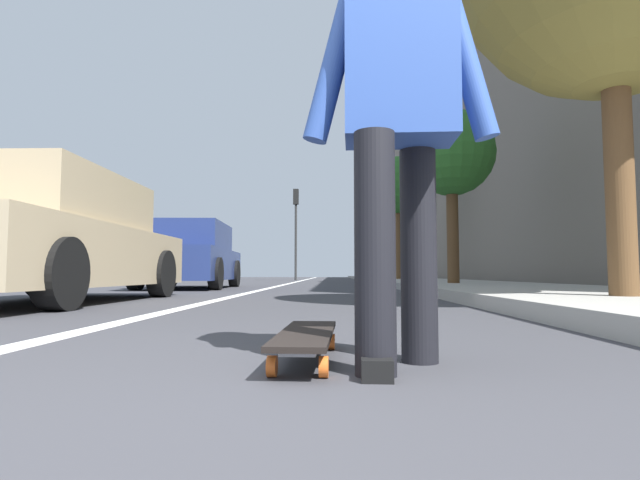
% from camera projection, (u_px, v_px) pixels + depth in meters
% --- Properties ---
extents(ground_plane, '(80.00, 80.00, 0.00)m').
position_uv_depth(ground_plane, '(322.00, 289.00, 10.77)').
color(ground_plane, '#38383D').
extents(lane_stripe_white, '(52.00, 0.16, 0.01)m').
position_uv_depth(lane_stripe_white, '(297.00, 282.00, 20.77)').
color(lane_stripe_white, silver).
rests_on(lane_stripe_white, ground).
extents(sidewalk_curb, '(52.00, 3.20, 0.14)m').
position_uv_depth(sidewalk_curb, '(412.00, 281.00, 18.68)').
color(sidewalk_curb, '#9E9B93').
rests_on(sidewalk_curb, ground).
extents(building_facade, '(40.00, 1.20, 10.46)m').
position_uv_depth(building_facade, '(455.00, 168.00, 22.95)').
color(building_facade, '#6E655A').
rests_on(building_facade, ground).
extents(skateboard, '(0.85, 0.23, 0.11)m').
position_uv_depth(skateboard, '(306.00, 337.00, 1.93)').
color(skateboard, orange).
rests_on(skateboard, ground).
extents(skater_person, '(0.45, 0.72, 1.64)m').
position_uv_depth(skater_person, '(398.00, 110.00, 1.83)').
color(skater_person, black).
rests_on(skater_person, ground).
extents(parked_car_near, '(4.33, 1.97, 1.50)m').
position_uv_depth(parked_car_near, '(49.00, 241.00, 5.86)').
color(parked_car_near, tan).
rests_on(parked_car_near, ground).
extents(parked_car_mid, '(4.18, 2.00, 1.50)m').
position_uv_depth(parked_car_mid, '(191.00, 257.00, 11.51)').
color(parked_car_mid, navy).
rests_on(parked_car_mid, ground).
extents(traffic_light, '(0.33, 0.28, 4.73)m').
position_uv_depth(traffic_light, '(296.00, 218.00, 25.78)').
color(traffic_light, '#2D2D2D').
rests_on(traffic_light, ground).
extents(street_tree_mid, '(1.90, 1.90, 3.94)m').
position_uv_depth(street_tree_mid, '(451.00, 154.00, 10.90)').
color(street_tree_mid, brown).
rests_on(street_tree_mid, ground).
extents(street_tree_far, '(2.26, 2.26, 4.94)m').
position_uv_depth(street_tree_far, '(398.00, 186.00, 19.53)').
color(street_tree_far, brown).
rests_on(street_tree_far, ground).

